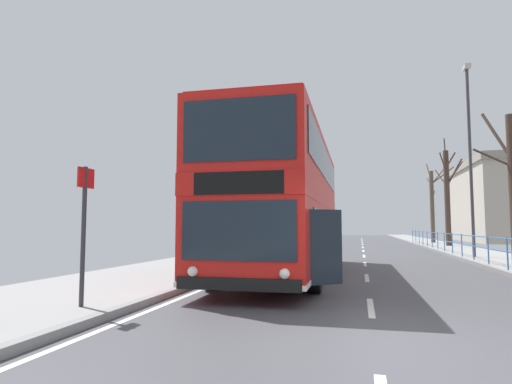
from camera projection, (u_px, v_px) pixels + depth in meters
The scene contains 7 objects.
ground at pixel (320, 338), 5.75m from camera, with size 15.80×140.00×0.20m.
double_decker_bus_main at pixel (286, 204), 13.73m from camera, with size 3.38×11.67×4.32m.
pedestrian_railing_far_kerb at pixel (452, 240), 21.96m from camera, with size 0.05×34.00×1.05m.
bus_stop_sign_near at pixel (84, 219), 7.56m from camera, with size 0.08×0.44×2.47m.
street_lamp_far_side at pixel (470, 146), 19.91m from camera, with size 0.28×0.60×9.06m.
bare_tree_far_00 at pixel (447, 195), 31.09m from camera, with size 1.94×2.31×7.66m.
bare_tree_far_02 at pixel (433, 204), 37.11m from camera, with size 2.19×1.68×7.01m.
Camera 1 is at (-0.17, -5.93, 1.54)m, focal length 29.81 mm.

